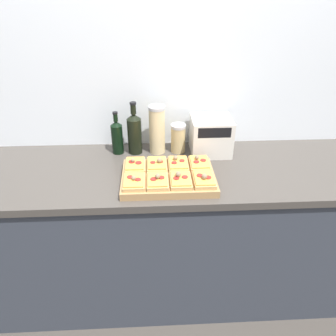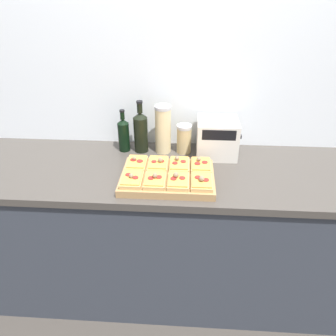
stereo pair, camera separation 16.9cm
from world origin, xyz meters
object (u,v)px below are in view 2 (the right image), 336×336
at_px(toaster_oven, 217,138).
at_px(cutting_board, 168,178).
at_px(grain_jar_tall, 163,129).
at_px(olive_oil_bottle, 124,134).
at_px(grain_jar_short, 184,139).
at_px(wine_bottle, 141,131).

bearing_deg(toaster_oven, cutting_board, -130.49).
bearing_deg(cutting_board, grain_jar_tall, 98.40).
relative_size(olive_oil_bottle, grain_jar_tall, 0.90).
distance_m(cutting_board, grain_jar_tall, 0.35).
height_order(grain_jar_tall, grain_jar_short, grain_jar_tall).
relative_size(grain_jar_short, toaster_oven, 0.67).
bearing_deg(cutting_board, olive_oil_bottle, 130.68).
distance_m(wine_bottle, grain_jar_tall, 0.13).
relative_size(grain_jar_tall, grain_jar_short, 1.67).
height_order(olive_oil_bottle, toaster_oven, olive_oil_bottle).
bearing_deg(grain_jar_tall, wine_bottle, 180.00).
bearing_deg(wine_bottle, olive_oil_bottle, 180.00).
relative_size(wine_bottle, grain_jar_short, 1.81).
relative_size(wine_bottle, toaster_oven, 1.22).
relative_size(olive_oil_bottle, wine_bottle, 0.82).
xyz_separation_m(cutting_board, olive_oil_bottle, (-0.28, 0.33, 0.09)).
bearing_deg(toaster_oven, olive_oil_bottle, 178.16).
bearing_deg(grain_jar_tall, olive_oil_bottle, 180.00).
distance_m(cutting_board, toaster_oven, 0.42).
xyz_separation_m(cutting_board, grain_jar_tall, (-0.05, 0.33, 0.12)).
xyz_separation_m(wine_bottle, grain_jar_tall, (0.13, 0.00, 0.02)).
height_order(olive_oil_bottle, wine_bottle, wine_bottle).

